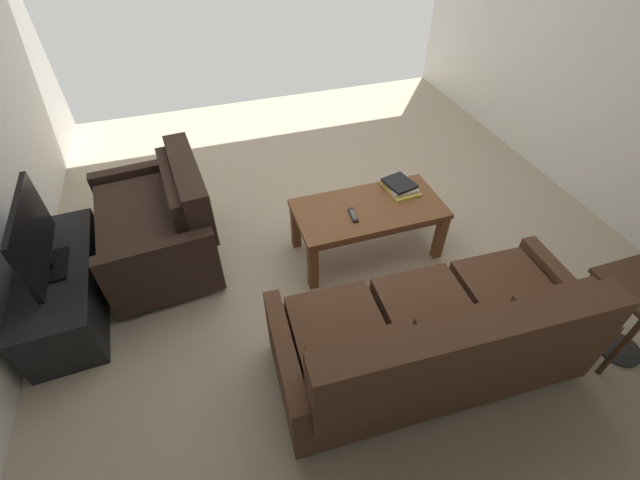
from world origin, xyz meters
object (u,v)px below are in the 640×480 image
object	(u,v)px
sofa_main	(436,340)
book_stack	(400,186)
coffee_table	(368,214)
tv_remote	(353,215)
end_table	(634,298)
tv_stand	(65,288)
loveseat_near	(161,224)
flat_tv	(33,238)

from	to	relation	value
sofa_main	book_stack	size ratio (longest dim) A/B	6.31
coffee_table	tv_remote	distance (m)	0.19
end_table	tv_remote	bearing A→B (deg)	-43.52
end_table	sofa_main	bearing A→B (deg)	-7.96
coffee_table	end_table	size ratio (longest dim) A/B	1.91
end_table	book_stack	distance (m)	1.73
tv_remote	end_table	bearing A→B (deg)	136.48
end_table	tv_stand	bearing A→B (deg)	-22.74
loveseat_near	tv_remote	distance (m)	1.50
tv_stand	tv_remote	world-z (taller)	tv_remote
loveseat_near	tv_stand	size ratio (longest dim) A/B	0.97
end_table	coffee_table	bearing A→B (deg)	-48.52
loveseat_near	tv_stand	xyz separation A→B (m)	(0.72, 0.32, -0.16)
sofa_main	end_table	world-z (taller)	sofa_main
tv_remote	flat_tv	bearing A→B (deg)	-4.72
end_table	flat_tv	xyz separation A→B (m)	(3.50, -1.47, 0.21)
tv_remote	coffee_table	bearing A→B (deg)	-157.16
tv_stand	tv_remote	distance (m)	2.16
sofa_main	book_stack	xyz separation A→B (m)	(-0.38, -1.32, 0.14)
book_stack	sofa_main	bearing A→B (deg)	73.79
sofa_main	tv_stand	bearing A→B (deg)	-29.93
tv_stand	flat_tv	world-z (taller)	flat_tv
tv_stand	book_stack	size ratio (longest dim) A/B	4.01
coffee_table	tv_stand	xyz separation A→B (m)	(2.30, -0.11, -0.19)
end_table	tv_stand	distance (m)	3.80
loveseat_near	end_table	distance (m)	3.30
coffee_table	flat_tv	size ratio (longest dim) A/B	1.46
loveseat_near	flat_tv	distance (m)	0.85
end_table	tv_remote	size ratio (longest dim) A/B	3.73
sofa_main	flat_tv	size ratio (longest dim) A/B	2.41
loveseat_near	end_table	bearing A→B (deg)	147.32
loveseat_near	tv_remote	world-z (taller)	loveseat_near
flat_tv	tv_remote	size ratio (longest dim) A/B	4.88
loveseat_near	end_table	size ratio (longest dim) A/B	1.95
sofa_main	coffee_table	size ratio (longest dim) A/B	1.65
loveseat_near	coffee_table	distance (m)	1.63
loveseat_near	coffee_table	xyz separation A→B (m)	(-1.58, 0.42, 0.03)
book_stack	tv_remote	bearing A→B (deg)	23.06
sofa_main	loveseat_near	size ratio (longest dim) A/B	1.62
sofa_main	tv_remote	distance (m)	1.13
coffee_table	book_stack	distance (m)	0.37
coffee_table	end_table	distance (m)	1.81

